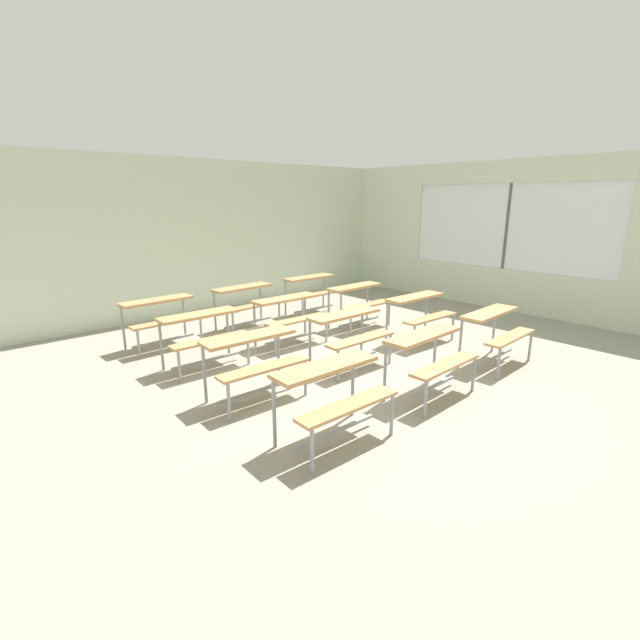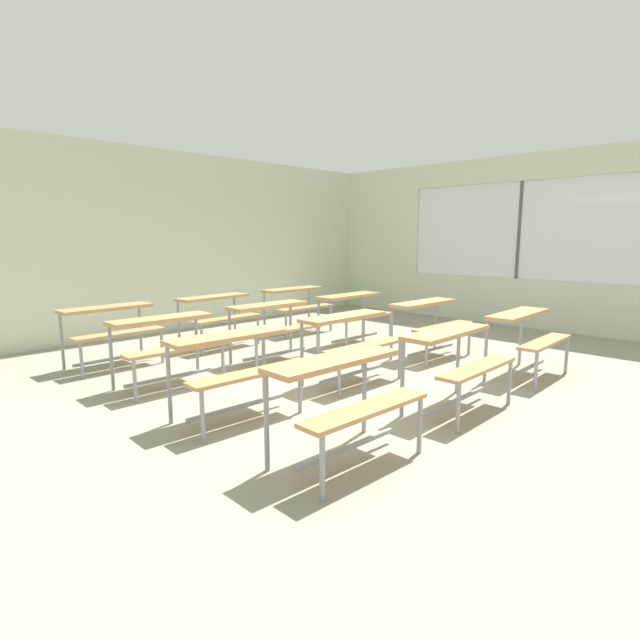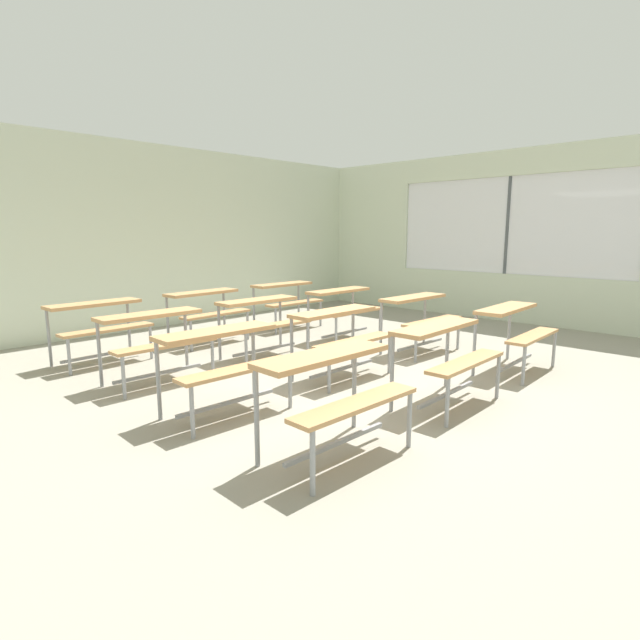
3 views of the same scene
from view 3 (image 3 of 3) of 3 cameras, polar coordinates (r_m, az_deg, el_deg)
The scene contains 15 objects.
ground at distance 5.29m, azimuth 2.62°, elevation -7.80°, with size 10.00×9.00×0.05m, color gray.
wall_back at distance 8.68m, azimuth -20.58°, elevation 8.81°, with size 10.00×0.12×3.00m, color beige.
wall_right at distance 9.35m, azimuth 24.17°, elevation 8.29°, with size 0.12×9.00×3.00m.
desk_bench_r0c0 at distance 3.55m, azimuth 1.62°, elevation -6.88°, with size 1.12×0.62×0.74m.
desk_bench_r0c1 at distance 4.75m, azimuth 14.20°, elevation -2.82°, with size 1.11×0.61×0.74m.
desk_bench_r0c2 at distance 6.14m, azimuth 21.40°, elevation -0.32°, with size 1.12×0.63×0.74m.
desk_bench_r1c0 at distance 4.45m, azimuth -10.93°, elevation -3.55°, with size 1.12×0.63×0.74m.
desk_bench_r1c1 at distance 5.47m, azimuth 2.37°, elevation -0.82°, with size 1.11×0.60×0.74m.
desk_bench_r1c2 at distance 6.78m, azimuth 11.32°, elevation 1.11°, with size 1.12×0.63×0.74m.
desk_bench_r2c0 at distance 5.56m, azimuth -18.32°, elevation -1.15°, with size 1.11×0.61×0.74m.
desk_bench_r2c1 at distance 6.41m, azimuth -6.54°, elevation 0.73°, with size 1.11×0.62×0.74m.
desk_bench_r2c2 at distance 7.45m, azimuth 2.74°, elevation 2.09°, with size 1.10×0.60×0.74m.
desk_bench_r3c0 at distance 6.66m, azimuth -23.96°, elevation 0.27°, with size 1.12×0.63×0.74m.
desk_bench_r3c1 at distance 7.39m, azimuth -12.79°, elevation 1.79°, with size 1.13×0.65×0.74m.
desk_bench_r3c2 at distance 8.34m, azimuth -3.83°, elevation 2.94°, with size 1.11×0.61×0.74m.
Camera 3 is at (-3.80, -3.30, 1.60)m, focal length 28.00 mm.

